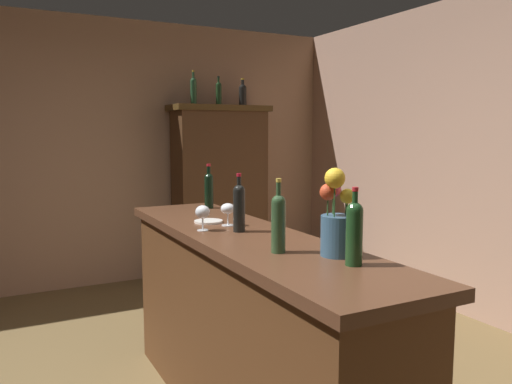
{
  "coord_description": "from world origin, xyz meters",
  "views": [
    {
      "loc": [
        -0.81,
        -2.12,
        1.55
      ],
      "look_at": [
        0.56,
        0.51,
        1.19
      ],
      "focal_mm": 35.79,
      "sensor_mm": 36.0,
      "label": 1
    }
  ],
  "objects_px": {
    "wine_glass_mid": "(203,213)",
    "display_bottle_midleft": "(219,92)",
    "flower_arrangement": "(337,221)",
    "wine_glass_front": "(228,209)",
    "display_bottle_center": "(243,94)",
    "display_cabinet": "(220,188)",
    "wine_bottle_malbec": "(239,206)",
    "display_bottle_left": "(193,90)",
    "cheese_plate": "(209,221)",
    "wine_bottle_rose": "(278,221)",
    "bar_counter": "(246,331)",
    "wine_bottle_merlot": "(354,230)",
    "wine_bottle_riesling": "(209,188)"
  },
  "relations": [
    {
      "from": "wine_glass_mid",
      "to": "display_bottle_midleft",
      "type": "relative_size",
      "value": 0.45
    },
    {
      "from": "flower_arrangement",
      "to": "display_bottle_midleft",
      "type": "distance_m",
      "value": 3.46
    },
    {
      "from": "wine_glass_front",
      "to": "display_bottle_center",
      "type": "relative_size",
      "value": 0.43
    },
    {
      "from": "display_cabinet",
      "to": "wine_bottle_malbec",
      "type": "height_order",
      "value": "display_cabinet"
    },
    {
      "from": "wine_bottle_malbec",
      "to": "display_bottle_center",
      "type": "height_order",
      "value": "display_bottle_center"
    },
    {
      "from": "wine_glass_mid",
      "to": "display_bottle_left",
      "type": "distance_m",
      "value": 2.78
    },
    {
      "from": "cheese_plate",
      "to": "wine_bottle_rose",
      "type": "bearing_deg",
      "value": -90.72
    },
    {
      "from": "display_bottle_left",
      "to": "display_bottle_center",
      "type": "distance_m",
      "value": 0.56
    },
    {
      "from": "wine_bottle_malbec",
      "to": "cheese_plate",
      "type": "xyz_separation_m",
      "value": [
        -0.04,
        0.32,
        -0.13
      ]
    },
    {
      "from": "wine_bottle_malbec",
      "to": "wine_glass_front",
      "type": "xyz_separation_m",
      "value": [
        0.02,
        0.18,
        -0.05
      ]
    },
    {
      "from": "display_cabinet",
      "to": "wine_glass_mid",
      "type": "bearing_deg",
      "value": -115.41
    },
    {
      "from": "wine_glass_front",
      "to": "display_bottle_midleft",
      "type": "distance_m",
      "value": 2.75
    },
    {
      "from": "bar_counter",
      "to": "wine_bottle_merlot",
      "type": "height_order",
      "value": "wine_bottle_merlot"
    },
    {
      "from": "wine_bottle_malbec",
      "to": "cheese_plate",
      "type": "height_order",
      "value": "wine_bottle_malbec"
    },
    {
      "from": "cheese_plate",
      "to": "display_bottle_center",
      "type": "bearing_deg",
      "value": 59.6
    },
    {
      "from": "wine_glass_front",
      "to": "display_bottle_midleft",
      "type": "xyz_separation_m",
      "value": [
        1.0,
        2.42,
        0.83
      ]
    },
    {
      "from": "bar_counter",
      "to": "display_bottle_center",
      "type": "relative_size",
      "value": 7.93
    },
    {
      "from": "display_cabinet",
      "to": "wine_bottle_malbec",
      "type": "bearing_deg",
      "value": -111.51
    },
    {
      "from": "wine_bottle_malbec",
      "to": "wine_bottle_rose",
      "type": "relative_size",
      "value": 0.95
    },
    {
      "from": "display_bottle_midleft",
      "to": "display_bottle_left",
      "type": "bearing_deg",
      "value": 180.0
    },
    {
      "from": "wine_bottle_rose",
      "to": "cheese_plate",
      "type": "height_order",
      "value": "wine_bottle_rose"
    },
    {
      "from": "bar_counter",
      "to": "cheese_plate",
      "type": "bearing_deg",
      "value": 96.17
    },
    {
      "from": "display_cabinet",
      "to": "wine_bottle_merlot",
      "type": "height_order",
      "value": "display_cabinet"
    },
    {
      "from": "display_cabinet",
      "to": "flower_arrangement",
      "type": "distance_m",
      "value": 3.38
    },
    {
      "from": "wine_glass_mid",
      "to": "display_bottle_center",
      "type": "xyz_separation_m",
      "value": [
        1.46,
        2.49,
        0.82
      ]
    },
    {
      "from": "wine_bottle_malbec",
      "to": "display_bottle_midleft",
      "type": "bearing_deg",
      "value": 68.58
    },
    {
      "from": "display_bottle_left",
      "to": "wine_glass_mid",
      "type": "bearing_deg",
      "value": -109.88
    },
    {
      "from": "wine_bottle_riesling",
      "to": "bar_counter",
      "type": "bearing_deg",
      "value": -100.6
    },
    {
      "from": "wine_bottle_rose",
      "to": "cheese_plate",
      "type": "distance_m",
      "value": 0.82
    },
    {
      "from": "wine_glass_front",
      "to": "wine_bottle_malbec",
      "type": "bearing_deg",
      "value": -95.77
    },
    {
      "from": "cheese_plate",
      "to": "display_bottle_midleft",
      "type": "xyz_separation_m",
      "value": [
        1.06,
        2.28,
        0.91
      ]
    },
    {
      "from": "wine_bottle_malbec",
      "to": "flower_arrangement",
      "type": "relative_size",
      "value": 0.82
    },
    {
      "from": "wine_bottle_merlot",
      "to": "wine_bottle_rose",
      "type": "bearing_deg",
      "value": 115.85
    },
    {
      "from": "wine_bottle_riesling",
      "to": "wine_glass_front",
      "type": "bearing_deg",
      "value": -103.39
    },
    {
      "from": "bar_counter",
      "to": "wine_bottle_malbec",
      "type": "bearing_deg",
      "value": 92.71
    },
    {
      "from": "flower_arrangement",
      "to": "display_bottle_center",
      "type": "xyz_separation_m",
      "value": [
        1.16,
        3.26,
        0.77
      ]
    },
    {
      "from": "flower_arrangement",
      "to": "bar_counter",
      "type": "bearing_deg",
      "value": 103.07
    },
    {
      "from": "flower_arrangement",
      "to": "display_bottle_center",
      "type": "relative_size",
      "value": 1.28
    },
    {
      "from": "wine_bottle_riesling",
      "to": "display_bottle_left",
      "type": "bearing_deg",
      "value": 72.17
    },
    {
      "from": "cheese_plate",
      "to": "bar_counter",
      "type": "bearing_deg",
      "value": -83.83
    },
    {
      "from": "wine_glass_front",
      "to": "display_bottle_midleft",
      "type": "relative_size",
      "value": 0.42
    },
    {
      "from": "wine_glass_front",
      "to": "cheese_plate",
      "type": "distance_m",
      "value": 0.17
    },
    {
      "from": "cheese_plate",
      "to": "display_bottle_center",
      "type": "distance_m",
      "value": 2.8
    },
    {
      "from": "cheese_plate",
      "to": "display_bottle_midleft",
      "type": "bearing_deg",
      "value": 65.07
    },
    {
      "from": "display_bottle_center",
      "to": "display_cabinet",
      "type": "bearing_deg",
      "value": -180.0
    },
    {
      "from": "wine_glass_front",
      "to": "wine_bottle_riesling",
      "type": "bearing_deg",
      "value": 76.61
    },
    {
      "from": "wine_bottle_merlot",
      "to": "cheese_plate",
      "type": "bearing_deg",
      "value": 97.26
    },
    {
      "from": "display_bottle_left",
      "to": "display_bottle_center",
      "type": "xyz_separation_m",
      "value": [
        0.56,
        0.0,
        -0.02
      ]
    },
    {
      "from": "wine_bottle_rose",
      "to": "cheese_plate",
      "type": "xyz_separation_m",
      "value": [
        0.01,
        0.81,
        -0.13
      ]
    },
    {
      "from": "wine_glass_front",
      "to": "cheese_plate",
      "type": "relative_size",
      "value": 0.77
    }
  ]
}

